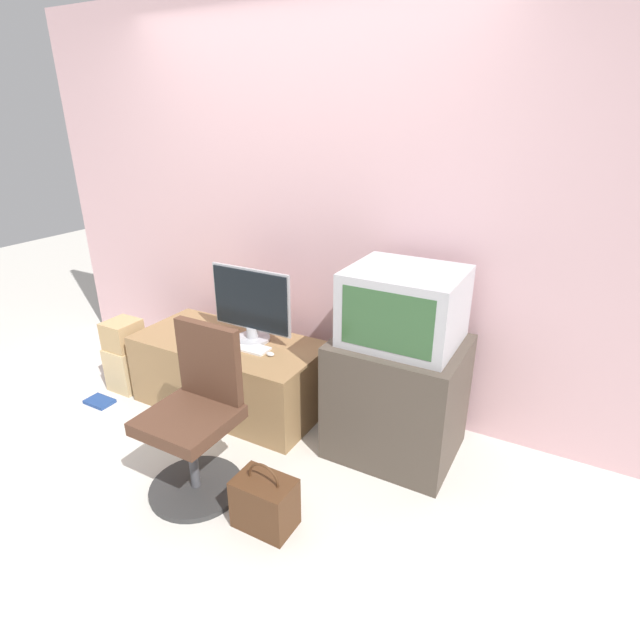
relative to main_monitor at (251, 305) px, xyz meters
name	(u,v)px	position (x,y,z in m)	size (l,w,h in m)	color
ground_plane	(178,489)	(0.14, -0.92, -0.73)	(12.00, 12.00, 0.00)	beige
wall_back	(301,208)	(0.14, 0.41, 0.57)	(4.40, 0.05, 2.60)	beige
desk	(230,372)	(-0.14, -0.09, -0.49)	(1.27, 0.61, 0.49)	#937047
side_stand	(397,397)	(1.03, -0.01, -0.37)	(0.71, 0.60, 0.71)	#4C4238
main_monitor	(251,305)	(0.00, 0.00, 0.00)	(0.59, 0.23, 0.49)	#B2B2B7
keyboard	(243,346)	(0.01, -0.12, -0.24)	(0.36, 0.12, 0.01)	white
mouse	(270,354)	(0.23, -0.14, -0.23)	(0.05, 0.04, 0.03)	silver
crt_tv	(404,306)	(1.03, 0.00, 0.19)	(0.60, 0.53, 0.41)	#B7B7BC
office_chair	(196,422)	(0.23, -0.82, -0.33)	(0.50, 0.50, 0.90)	#333333
cardboard_box_lower	(128,367)	(-0.95, -0.27, -0.57)	(0.23, 0.25, 0.32)	#D1B27F
cardboard_box_upper	(123,334)	(-0.95, -0.27, -0.31)	(0.21, 0.23, 0.20)	tan
handbag	(265,503)	(0.70, -0.89, -0.60)	(0.29, 0.20, 0.37)	#4C2D19
book	(100,401)	(-0.96, -0.54, -0.72)	(0.19, 0.13, 0.02)	navy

